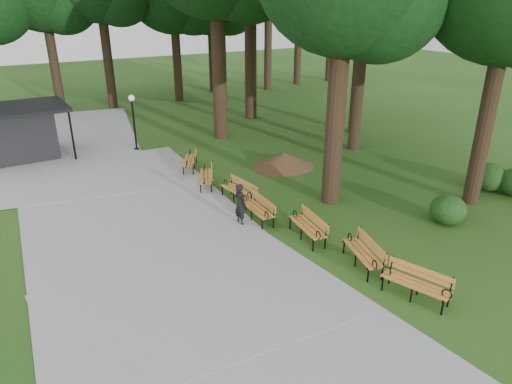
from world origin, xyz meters
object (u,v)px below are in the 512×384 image
dirt_mound (284,159)px  bench_4 (238,191)px  lamp_post (133,110)px  bench_6 (190,160)px  bench_3 (257,209)px  bench_0 (416,285)px  bench_2 (307,227)px  person (240,204)px  kiosk (18,132)px  bench_5 (206,176)px  bench_1 (363,253)px

dirt_mound → bench_4: 4.52m
lamp_post → bench_6: 4.62m
bench_3 → bench_4: bearing=175.9°
bench_0 → bench_2: same height
person → bench_0: 6.53m
kiosk → bench_6: kiosk is taller
lamp_post → bench_3: size_ratio=1.53×
kiosk → bench_0: kiosk is taller
bench_0 → bench_3: (-1.34, 6.19, 0.00)m
person → bench_0: bearing=-169.2°
kiosk → bench_3: bearing=-62.6°
lamp_post → bench_5: (1.16, -6.37, -1.67)m
person → bench_2: bearing=-152.5°
bench_1 → bench_2: same height
bench_2 → person: bearing=-138.2°
bench_0 → bench_4: (-1.17, 7.95, 0.00)m
bench_2 → bench_6: bearing=-166.7°
person → lamp_post: size_ratio=0.53×
kiosk → bench_5: 10.31m
bench_1 → bench_5: size_ratio=1.00×
bench_4 → bench_0: bearing=1.3°
dirt_mound → bench_6: bench_6 is taller
bench_0 → bench_5: (-1.63, 10.07, 0.00)m
person → bench_5: bearing=-12.4°
bench_5 → bench_6: 2.29m
dirt_mound → bench_0: bench_0 is taller
bench_4 → lamp_post: bearing=-176.4°
bench_0 → bench_6: size_ratio=1.00×
bench_1 → bench_2: size_ratio=1.00×
bench_6 → bench_3: bearing=28.1°
lamp_post → dirt_mound: bearing=-48.0°
person → bench_3: person is taller
bench_4 → bench_6: same height
kiosk → bench_6: bearing=-42.8°
person → bench_4: (0.82, 1.74, -0.32)m
lamp_post → bench_4: size_ratio=1.53×
lamp_post → bench_1: lamp_post is taller
person → kiosk: size_ratio=0.37×
bench_4 → bench_5: same height
bench_2 → bench_4: size_ratio=1.00×
bench_2 → bench_1: bearing=18.8°
bench_1 → bench_4: 6.11m
person → bench_3: 0.73m
bench_5 → bench_0: bearing=32.9°
dirt_mound → bench_6: bearing=155.0°
lamp_post → bench_5: 6.69m
kiosk → bench_1: (7.98, -16.10, -0.86)m
kiosk → bench_1: bearing=-65.9°
bench_0 → bench_3: size_ratio=1.00×
dirt_mound → bench_6: (-4.01, 1.87, 0.09)m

